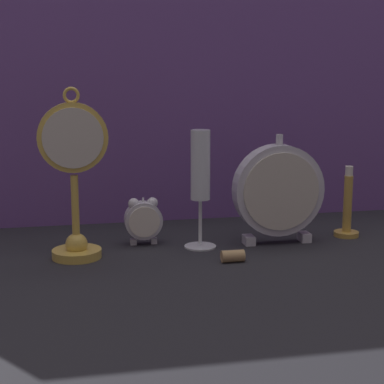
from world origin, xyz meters
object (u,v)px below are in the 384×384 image
(alarm_clock_twin_bell, at_px, (143,219))
(wine_cork, at_px, (233,256))
(mantel_clock_silver, at_px, (278,191))
(brass_candlestick, at_px, (347,213))
(pocket_watch_on_stand, at_px, (74,182))
(champagne_flute, at_px, (200,175))

(alarm_clock_twin_bell, distance_m, wine_cork, 0.21)
(mantel_clock_silver, distance_m, brass_candlestick, 0.17)
(pocket_watch_on_stand, distance_m, champagne_flute, 0.24)
(mantel_clock_silver, bearing_deg, wine_cork, -139.01)
(mantel_clock_silver, bearing_deg, pocket_watch_on_stand, -176.91)
(alarm_clock_twin_bell, relative_size, brass_candlestick, 0.64)
(wine_cork, bearing_deg, mantel_clock_silver, 40.99)
(pocket_watch_on_stand, height_order, alarm_clock_twin_bell, pocket_watch_on_stand)
(pocket_watch_on_stand, bearing_deg, mantel_clock_silver, 3.09)
(brass_candlestick, bearing_deg, pocket_watch_on_stand, -175.60)
(pocket_watch_on_stand, height_order, wine_cork, pocket_watch_on_stand)
(champagne_flute, bearing_deg, wine_cork, -71.07)
(brass_candlestick, xyz_separation_m, wine_cork, (-0.28, -0.13, -0.04))
(pocket_watch_on_stand, bearing_deg, wine_cork, -16.88)
(alarm_clock_twin_bell, xyz_separation_m, mantel_clock_silver, (0.26, -0.05, 0.05))
(alarm_clock_twin_bell, bearing_deg, mantel_clock_silver, -9.75)
(mantel_clock_silver, relative_size, champagne_flute, 0.95)
(champagne_flute, xyz_separation_m, wine_cork, (0.04, -0.11, -0.13))
(mantel_clock_silver, distance_m, champagne_flute, 0.16)
(mantel_clock_silver, height_order, brass_candlestick, mantel_clock_silver)
(alarm_clock_twin_bell, relative_size, mantel_clock_silver, 0.43)
(mantel_clock_silver, bearing_deg, brass_candlestick, 7.64)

